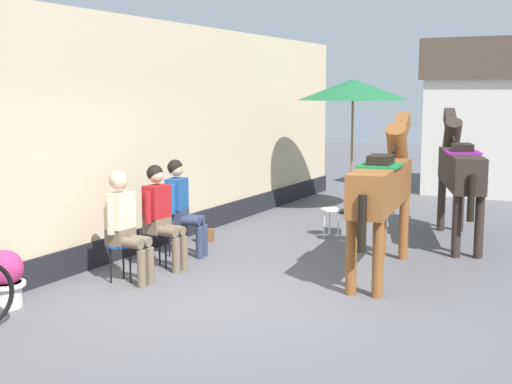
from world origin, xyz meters
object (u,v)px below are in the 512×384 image
object	(u,v)px
saddled_horse_far	(459,168)
spare_stool_white	(331,212)
saddled_horse_near	(383,185)
seated_visitor_middle	(161,211)
cafe_parasol	(353,90)
satchel_bag	(205,235)
seated_visitor_far	(181,202)
flower_planter_near	(5,278)
seated_visitor_near	(124,221)

from	to	relation	value
saddled_horse_far	spare_stool_white	distance (m)	2.13
saddled_horse_near	saddled_horse_far	world-z (taller)	same
seated_visitor_middle	saddled_horse_near	distance (m)	2.93
cafe_parasol	satchel_bag	size ratio (longest dim) A/B	9.21
saddled_horse_near	satchel_bag	xyz separation A→B (m)	(-3.04, 0.54, -1.06)
seated_visitor_middle	seated_visitor_far	distance (m)	0.76
satchel_bag	flower_planter_near	bearing A→B (deg)	53.04
seated_visitor_middle	satchel_bag	xyz separation A→B (m)	(-0.36, 1.68, -0.68)
saddled_horse_far	saddled_horse_near	bearing A→B (deg)	-101.11
seated_visitor_far	spare_stool_white	size ratio (longest dim) A/B	3.02
flower_planter_near	seated_visitor_far	bearing A→B (deg)	83.06
seated_visitor_middle	spare_stool_white	world-z (taller)	seated_visitor_middle
satchel_bag	spare_stool_white	bearing A→B (deg)	-175.92
spare_stool_white	saddled_horse_near	bearing A→B (deg)	-51.84
saddled_horse_far	satchel_bag	xyz separation A→B (m)	(-3.51, -1.86, -1.06)
saddled_horse_far	seated_visitor_far	bearing A→B (deg)	-139.75
cafe_parasol	satchel_bag	world-z (taller)	cafe_parasol
saddled_horse_far	flower_planter_near	distance (m)	6.85
seated_visitor_middle	saddled_horse_near	world-z (taller)	saddled_horse_near
seated_visitor_near	seated_visitor_far	world-z (taller)	same
saddled_horse_near	flower_planter_near	bearing A→B (deg)	-133.93
seated_visitor_near	seated_visitor_middle	world-z (taller)	same
saddled_horse_far	flower_planter_near	world-z (taller)	saddled_horse_far
seated_visitor_middle	satchel_bag	world-z (taller)	seated_visitor_middle
saddled_horse_near	cafe_parasol	bearing A→B (deg)	115.12
satchel_bag	seated_visitor_near	bearing A→B (deg)	64.01
flower_planter_near	satchel_bag	world-z (taller)	flower_planter_near
flower_planter_near	cafe_parasol	size ratio (longest dim) A/B	0.25
seated_visitor_near	saddled_horse_far	distance (m)	5.35
flower_planter_near	satchel_bag	bearing A→B (deg)	87.56
flower_planter_near	satchel_bag	distance (m)	3.87
saddled_horse_far	satchel_bag	size ratio (longest dim) A/B	10.28
seated_visitor_middle	spare_stool_white	xyz separation A→B (m)	(1.24, 2.96, -0.38)
seated_visitor_near	seated_visitor_far	xyz separation A→B (m)	(-0.18, 1.51, 0.00)
saddled_horse_near	satchel_bag	size ratio (longest dim) A/B	10.68
seated_visitor_far	saddled_horse_far	world-z (taller)	saddled_horse_far
seated_visitor_far	saddled_horse_far	size ratio (longest dim) A/B	0.48
seated_visitor_far	seated_visitor_middle	bearing A→B (deg)	-76.93
seated_visitor_middle	seated_visitor_far	bearing A→B (deg)	103.07
flower_planter_near	spare_stool_white	distance (m)	5.44
seated_visitor_far	satchel_bag	world-z (taller)	seated_visitor_far
seated_visitor_far	spare_stool_white	world-z (taller)	seated_visitor_far
saddled_horse_near	satchel_bag	bearing A→B (deg)	169.99
seated_visitor_near	satchel_bag	world-z (taller)	seated_visitor_near
saddled_horse_near	spare_stool_white	size ratio (longest dim) A/B	6.50
saddled_horse_near	spare_stool_white	xyz separation A→B (m)	(-1.43, 1.82, -0.76)
seated_visitor_near	seated_visitor_middle	size ratio (longest dim) A/B	1.00
flower_planter_near	spare_stool_white	world-z (taller)	flower_planter_near
satchel_bag	cafe_parasol	bearing A→B (deg)	-142.87
saddled_horse_near	cafe_parasol	distance (m)	4.60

